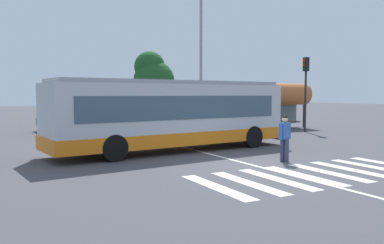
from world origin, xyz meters
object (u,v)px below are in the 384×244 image
object	(u,v)px
parked_car_teal	(58,121)
twin_arm_street_lamp	(201,44)
background_tree_right	(153,77)
city_transit_bus	(173,115)
bus_stop_shelter	(280,95)
pedestrian_crossing_street	(285,136)
parked_car_blue	(100,120)
traffic_light_far_corner	(306,82)
parked_car_red	(137,118)

from	to	relation	value
parked_car_teal	twin_arm_street_lamp	world-z (taller)	twin_arm_street_lamp
twin_arm_street_lamp	background_tree_right	bearing A→B (deg)	88.40
city_transit_bus	bus_stop_shelter	bearing A→B (deg)	29.46
parked_car_teal	city_transit_bus	bearing A→B (deg)	-73.99
pedestrian_crossing_street	parked_car_blue	world-z (taller)	pedestrian_crossing_street
city_transit_bus	twin_arm_street_lamp	bearing A→B (deg)	53.60
parked_car_teal	background_tree_right	bearing A→B (deg)	35.41
traffic_light_far_corner	background_tree_right	world-z (taller)	background_tree_right
twin_arm_street_lamp	background_tree_right	distance (m)	9.38
pedestrian_crossing_street	background_tree_right	size ratio (longest dim) A/B	0.27
traffic_light_far_corner	bus_stop_shelter	bearing A→B (deg)	87.53
bus_stop_shelter	twin_arm_street_lamp	bearing A→B (deg)	164.77
parked_car_red	bus_stop_shelter	xyz separation A→B (m)	(9.06, -4.86, 1.65)
city_transit_bus	parked_car_red	world-z (taller)	city_transit_bus
bus_stop_shelter	pedestrian_crossing_street	bearing A→B (deg)	-129.73
bus_stop_shelter	background_tree_right	distance (m)	12.09
traffic_light_far_corner	background_tree_right	distance (m)	14.38
pedestrian_crossing_street	parked_car_blue	xyz separation A→B (m)	(-2.65, 15.24, -0.20)
parked_car_teal	parked_car_red	distance (m)	5.63
traffic_light_far_corner	background_tree_right	xyz separation A→B (m)	(-5.26, 13.37, 0.74)
parked_car_blue	twin_arm_street_lamp	bearing A→B (deg)	-22.58
city_transit_bus	parked_car_teal	distance (m)	11.13
parked_car_red	background_tree_right	size ratio (longest dim) A/B	0.73
twin_arm_street_lamp	city_transit_bus	bearing A→B (deg)	-126.40
city_transit_bus	parked_car_blue	world-z (taller)	city_transit_bus
parked_car_teal	parked_car_blue	distance (m)	2.76
traffic_light_far_corner	bus_stop_shelter	distance (m)	2.79
bus_stop_shelter	city_transit_bus	bearing A→B (deg)	-150.54
pedestrian_crossing_street	bus_stop_shelter	distance (m)	14.51
parked_car_teal	parked_car_blue	world-z (taller)	same
city_transit_bus	parked_car_red	bearing A→B (deg)	77.55
traffic_light_far_corner	twin_arm_street_lamp	distance (m)	7.41
parked_car_red	city_transit_bus	bearing A→B (deg)	-102.45
parked_car_red	parked_car_blue	bearing A→B (deg)	-165.59
traffic_light_far_corner	background_tree_right	size ratio (longest dim) A/B	0.78
parked_car_red	pedestrian_crossing_street	bearing A→B (deg)	-90.60
city_transit_bus	background_tree_right	world-z (taller)	background_tree_right
parked_car_blue	background_tree_right	distance (m)	9.81
parked_car_blue	traffic_light_far_corner	size ratio (longest dim) A/B	0.95
pedestrian_crossing_street	twin_arm_street_lamp	xyz separation A→B (m)	(3.60, 12.64, 4.92)
city_transit_bus	twin_arm_street_lamp	xyz separation A→B (m)	(5.95, 8.08, 4.31)
parked_car_blue	bus_stop_shelter	size ratio (longest dim) A/B	0.98
pedestrian_crossing_street	background_tree_right	xyz separation A→B (m)	(3.86, 21.82, 3.03)
pedestrian_crossing_street	parked_car_teal	world-z (taller)	pedestrian_crossing_street
twin_arm_street_lamp	parked_car_blue	bearing A→B (deg)	157.42
city_transit_bus	bus_stop_shelter	world-z (taller)	bus_stop_shelter
parked_car_teal	parked_car_blue	size ratio (longest dim) A/B	1.00
parked_car_teal	parked_car_red	bearing A→B (deg)	7.51
city_transit_bus	twin_arm_street_lamp	distance (m)	10.92
parked_car_teal	parked_car_red	xyz separation A→B (m)	(5.58, 0.73, 0.00)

